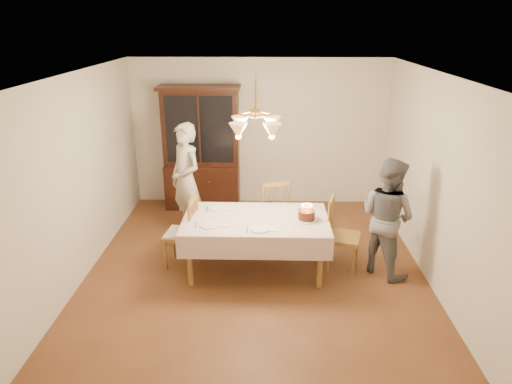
{
  "coord_description": "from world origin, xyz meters",
  "views": [
    {
      "loc": [
        0.14,
        -5.45,
        3.2
      ],
      "look_at": [
        0.0,
        0.2,
        1.05
      ],
      "focal_mm": 32.0,
      "sensor_mm": 36.0,
      "label": 1
    }
  ],
  "objects_px": {
    "elderly_woman": "(186,180)",
    "birthday_cake": "(307,216)",
    "dining_table": "(256,223)",
    "chair_far_side": "(273,213)",
    "china_hutch": "(202,150)"
  },
  "relations": [
    {
      "from": "dining_table",
      "to": "chair_far_side",
      "type": "relative_size",
      "value": 1.9
    },
    {
      "from": "chair_far_side",
      "to": "birthday_cake",
      "type": "bearing_deg",
      "value": -65.82
    },
    {
      "from": "china_hutch",
      "to": "elderly_woman",
      "type": "relative_size",
      "value": 1.22
    },
    {
      "from": "china_hutch",
      "to": "birthday_cake",
      "type": "distance_m",
      "value": 2.84
    },
    {
      "from": "elderly_woman",
      "to": "birthday_cake",
      "type": "distance_m",
      "value": 2.12
    },
    {
      "from": "china_hutch",
      "to": "elderly_woman",
      "type": "height_order",
      "value": "china_hutch"
    },
    {
      "from": "china_hutch",
      "to": "chair_far_side",
      "type": "distance_m",
      "value": 1.93
    },
    {
      "from": "birthday_cake",
      "to": "elderly_woman",
      "type": "bearing_deg",
      "value": 146.4
    },
    {
      "from": "dining_table",
      "to": "elderly_woman",
      "type": "xyz_separation_m",
      "value": [
        -1.1,
        1.13,
        0.2
      ]
    },
    {
      "from": "elderly_woman",
      "to": "dining_table",
      "type": "bearing_deg",
      "value": 3.07
    },
    {
      "from": "dining_table",
      "to": "china_hutch",
      "type": "bearing_deg",
      "value": 114.05
    },
    {
      "from": "dining_table",
      "to": "chair_far_side",
      "type": "bearing_deg",
      "value": 75.3
    },
    {
      "from": "dining_table",
      "to": "birthday_cake",
      "type": "relative_size",
      "value": 6.33
    },
    {
      "from": "chair_far_side",
      "to": "elderly_woman",
      "type": "height_order",
      "value": "elderly_woman"
    },
    {
      "from": "china_hutch",
      "to": "birthday_cake",
      "type": "relative_size",
      "value": 7.2
    }
  ]
}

